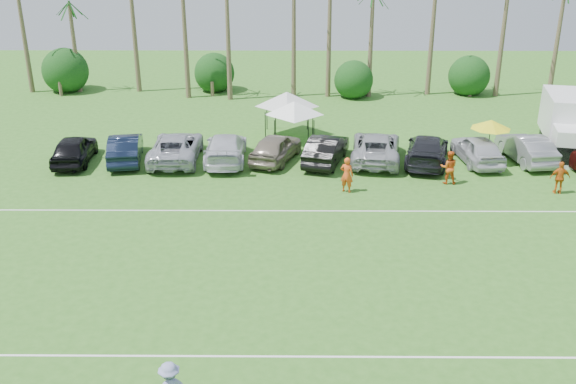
{
  "coord_description": "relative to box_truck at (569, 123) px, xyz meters",
  "views": [
    {
      "loc": [
        0.84,
        -15.81,
        13.37
      ],
      "look_at": [
        0.64,
        12.66,
        1.6
      ],
      "focal_mm": 40.0,
      "sensor_mm": 36.0,
      "label": 1
    }
  ],
  "objects": [
    {
      "name": "parked_car_9",
      "position": [
        -3.18,
        -1.88,
        -1.04
      ],
      "size": [
        2.47,
        5.42,
        1.72
      ],
      "primitive_type": "imported",
      "rotation": [
        0.0,
        0.0,
        3.27
      ],
      "color": "gray",
      "rests_on": "ground"
    },
    {
      "name": "parked_car_8",
      "position": [
        -6.26,
        -2.17,
        -1.04
      ],
      "size": [
        2.55,
        5.24,
        1.72
      ],
      "primitive_type": "imported",
      "rotation": [
        0.0,
        0.0,
        3.25
      ],
      "color": "silver",
      "rests_on": "ground"
    },
    {
      "name": "parked_car_1",
      "position": [
        -27.79,
        -2.07,
        -1.04
      ],
      "size": [
        2.65,
        5.45,
        1.72
      ],
      "primitive_type": "imported",
      "rotation": [
        0.0,
        0.0,
        3.3
      ],
      "color": "black",
      "rests_on": "ground"
    },
    {
      "name": "palm_tree_8",
      "position": [
        -5.39,
        14.48,
        5.58
      ],
      "size": [
        2.4,
        2.4,
        8.9
      ],
      "color": "brown",
      "rests_on": "ground"
    },
    {
      "name": "sideline_player_a",
      "position": [
        -14.59,
        -6.93,
        -0.91
      ],
      "size": [
        0.85,
        0.72,
        1.98
      ],
      "primitive_type": "imported",
      "rotation": [
        0.0,
        0.0,
        2.75
      ],
      "color": "#EB501A",
      "rests_on": "ground"
    },
    {
      "name": "canopy_tent_right",
      "position": [
        -17.92,
        3.34,
        1.17
      ],
      "size": [
        4.43,
        4.43,
        3.59
      ],
      "color": "black",
      "rests_on": "ground"
    },
    {
      "name": "market_umbrella",
      "position": [
        -5.59,
        -2.11,
        0.52
      ],
      "size": [
        2.42,
        2.42,
        2.7
      ],
      "color": "black",
      "rests_on": "ground"
    },
    {
      "name": "parked_car_5",
      "position": [
        -15.49,
        -2.25,
        -1.04
      ],
      "size": [
        3.21,
        5.53,
        1.72
      ],
      "primitive_type": "imported",
      "rotation": [
        0.0,
        0.0,
        2.86
      ],
      "color": "black",
      "rests_on": "ground"
    },
    {
      "name": "canopy_tent_left",
      "position": [
        -17.43,
        2.0,
        0.86
      ],
      "size": [
        3.98,
        3.98,
        3.22
      ],
      "color": "black",
      "rests_on": "ground"
    },
    {
      "name": "palm_tree_0",
      "position": [
        -40.39,
        14.48,
        5.58
      ],
      "size": [
        2.4,
        2.4,
        8.9
      ],
      "color": "brown",
      "rests_on": "ground"
    },
    {
      "name": "parked_car_6",
      "position": [
        -12.41,
        -1.83,
        -1.04
      ],
      "size": [
        3.69,
        6.54,
        1.72
      ],
      "primitive_type": "imported",
      "rotation": [
        0.0,
        0.0,
        3.0
      ],
      "color": "#A4A5AA",
      "rests_on": "ground"
    },
    {
      "name": "palm_tree_4",
      "position": [
        -22.39,
        14.48,
        5.58
      ],
      "size": [
        2.4,
        2.4,
        8.9
      ],
      "color": "brown",
      "rests_on": "ground"
    },
    {
      "name": "field_lines",
      "position": [
        -18.39,
        -15.52,
        -1.9
      ],
      "size": [
        80.0,
        12.1,
        0.01
      ],
      "color": "white",
      "rests_on": "ground"
    },
    {
      "name": "box_truck",
      "position": [
        0.0,
        0.0,
        0.0
      ],
      "size": [
        4.0,
        7.29,
        3.56
      ],
      "rotation": [
        0.0,
        0.0,
        -0.22
      ],
      "color": "white",
      "rests_on": "ground"
    },
    {
      "name": "bush_tree_1",
      "position": [
        -24.39,
        15.48,
        -0.1
      ],
      "size": [
        4.0,
        4.0,
        4.0
      ],
      "color": "brown",
      "rests_on": "ground"
    },
    {
      "name": "bush_tree_2",
      "position": [
        -12.39,
        15.48,
        -0.1
      ],
      "size": [
        4.0,
        4.0,
        4.0
      ],
      "color": "brown",
      "rests_on": "ground"
    },
    {
      "name": "parked_car_7",
      "position": [
        -9.33,
        -2.26,
        -1.04
      ],
      "size": [
        3.8,
        6.35,
        1.72
      ],
      "primitive_type": "imported",
      "rotation": [
        0.0,
        0.0,
        2.89
      ],
      "color": "black",
      "rests_on": "ground"
    },
    {
      "name": "bush_tree_0",
      "position": [
        -37.39,
        15.48,
        -0.1
      ],
      "size": [
        4.0,
        4.0,
        4.0
      ],
      "color": "brown",
      "rests_on": "ground"
    },
    {
      "name": "parked_car_4",
      "position": [
        -18.56,
        -1.9,
        -1.04
      ],
      "size": [
        3.57,
        5.44,
        1.72
      ],
      "primitive_type": "imported",
      "rotation": [
        0.0,
        0.0,
        2.81
      ],
      "color": "gray",
      "rests_on": "ground"
    },
    {
      "name": "parked_car_2",
      "position": [
        -24.72,
        -1.89,
        -1.04
      ],
      "size": [
        2.98,
        6.25,
        1.72
      ],
      "primitive_type": "imported",
      "rotation": [
        0.0,
        0.0,
        3.16
      ],
      "color": "#A9ABB5",
      "rests_on": "ground"
    },
    {
      "name": "parked_car_0",
      "position": [
        -30.87,
        -2.33,
        -1.04
      ],
      "size": [
        2.39,
        5.19,
        1.72
      ],
      "primitive_type": "imported",
      "rotation": [
        0.0,
        0.0,
        3.21
      ],
      "color": "black",
      "rests_on": "ground"
    },
    {
      "name": "sideline_player_c",
      "position": [
        -3.12,
        -7.07,
        -0.99
      ],
      "size": [
        1.09,
        0.51,
        1.81
      ],
      "primitive_type": "imported",
      "rotation": [
        0.0,
        0.0,
        3.08
      ],
      "color": "#D26217",
      "rests_on": "ground"
    },
    {
      "name": "sideline_player_b",
      "position": [
        -8.79,
        -5.64,
        -0.94
      ],
      "size": [
        1.02,
        0.84,
        1.92
      ],
      "primitive_type": "imported",
      "rotation": [
        0.0,
        0.0,
        3.02
      ],
      "color": "#D65317",
      "rests_on": "ground"
    },
    {
      "name": "parked_car_3",
      "position": [
        -21.64,
        -2.03,
        -1.04
      ],
      "size": [
        2.57,
        6.0,
        1.72
      ],
      "primitive_type": "imported",
      "rotation": [
        0.0,
        0.0,
        3.17
      ],
      "color": "silver",
      "rests_on": "ground"
    },
    {
      "name": "bush_tree_3",
      "position": [
        -2.39,
        15.48,
        -0.1
      ],
      "size": [
        4.0,
        4.0,
        4.0
      ],
      "color": "brown",
      "rests_on": "ground"
    }
  ]
}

